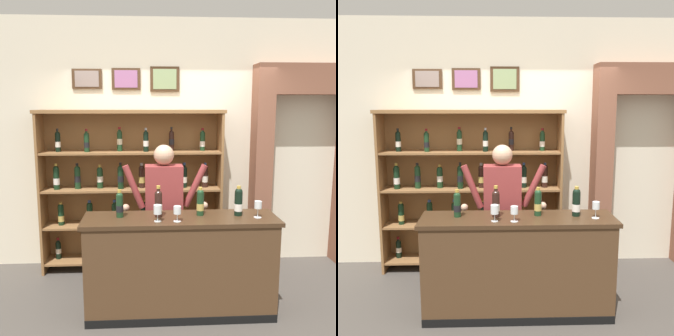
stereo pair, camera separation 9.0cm
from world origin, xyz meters
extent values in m
cube|color=#47423D|center=(0.00, 0.00, -0.01)|extent=(14.00, 14.00, 0.02)
cube|color=beige|center=(0.00, 1.36, 1.56)|extent=(12.00, 0.16, 3.12)
cube|color=#422B19|center=(-1.02, 1.26, 2.38)|extent=(0.36, 0.02, 0.24)
cube|color=gray|center=(-1.02, 1.25, 2.38)|extent=(0.29, 0.01, 0.19)
cube|color=#422B19|center=(-0.55, 1.26, 2.38)|extent=(0.35, 0.02, 0.26)
cube|color=#925886|center=(-0.55, 1.25, 2.38)|extent=(0.28, 0.01, 0.21)
cube|color=#422B19|center=(-0.07, 1.26, 2.38)|extent=(0.36, 0.02, 0.30)
cube|color=gray|center=(-0.07, 1.25, 2.38)|extent=(0.29, 0.01, 0.24)
cube|color=olive|center=(-1.58, 1.07, 1.00)|extent=(0.03, 0.36, 2.00)
cube|color=olive|center=(0.60, 1.07, 1.00)|extent=(0.03, 0.36, 2.00)
cube|color=olive|center=(-0.49, 1.25, 1.00)|extent=(2.21, 0.02, 2.00)
cube|color=olive|center=(-0.49, 1.07, 0.13)|extent=(2.15, 0.34, 0.03)
cylinder|color=black|center=(-1.43, 1.09, 0.24)|extent=(0.07, 0.07, 0.19)
sphere|color=black|center=(-1.43, 1.09, 0.34)|extent=(0.07, 0.07, 0.07)
cylinder|color=black|center=(-1.43, 1.09, 0.37)|extent=(0.03, 0.03, 0.08)
cylinder|color=maroon|center=(-1.43, 1.09, 0.40)|extent=(0.04, 0.04, 0.03)
cylinder|color=silver|center=(-1.43, 1.09, 0.24)|extent=(0.07, 0.07, 0.06)
cylinder|color=#19381E|center=(-1.08, 1.04, 0.23)|extent=(0.07, 0.07, 0.19)
sphere|color=#19381E|center=(-1.08, 1.04, 0.33)|extent=(0.07, 0.07, 0.07)
cylinder|color=#19381E|center=(-1.08, 1.04, 0.36)|extent=(0.03, 0.03, 0.06)
cylinder|color=#B79338|center=(-1.08, 1.04, 0.38)|extent=(0.03, 0.03, 0.03)
cylinder|color=silver|center=(-1.08, 1.04, 0.21)|extent=(0.07, 0.07, 0.06)
cylinder|color=black|center=(-0.76, 1.08, 0.23)|extent=(0.07, 0.07, 0.19)
sphere|color=black|center=(-0.76, 1.08, 0.33)|extent=(0.07, 0.07, 0.07)
cylinder|color=black|center=(-0.76, 1.08, 0.36)|extent=(0.03, 0.03, 0.06)
cylinder|color=black|center=(-0.76, 1.08, 0.38)|extent=(0.04, 0.04, 0.03)
cylinder|color=tan|center=(-0.76, 1.08, 0.22)|extent=(0.07, 0.07, 0.06)
cylinder|color=black|center=(-0.46, 1.09, 0.23)|extent=(0.07, 0.07, 0.19)
sphere|color=black|center=(-0.46, 1.09, 0.33)|extent=(0.07, 0.07, 0.07)
cylinder|color=black|center=(-0.46, 1.09, 0.36)|extent=(0.03, 0.03, 0.07)
cylinder|color=navy|center=(-0.46, 1.09, 0.39)|extent=(0.04, 0.04, 0.03)
cylinder|color=silver|center=(-0.46, 1.09, 0.23)|extent=(0.07, 0.07, 0.06)
cylinder|color=black|center=(-0.19, 1.11, 0.23)|extent=(0.07, 0.07, 0.19)
sphere|color=black|center=(-0.19, 1.11, 0.33)|extent=(0.07, 0.07, 0.07)
cylinder|color=black|center=(-0.19, 1.11, 0.36)|extent=(0.03, 0.03, 0.06)
cylinder|color=maroon|center=(-0.19, 1.11, 0.38)|extent=(0.03, 0.03, 0.03)
cylinder|color=silver|center=(-0.19, 1.11, 0.23)|extent=(0.07, 0.07, 0.06)
cylinder|color=black|center=(0.11, 1.04, 0.24)|extent=(0.07, 0.07, 0.20)
sphere|color=black|center=(0.11, 1.04, 0.35)|extent=(0.07, 0.07, 0.07)
cylinder|color=black|center=(0.11, 1.04, 0.38)|extent=(0.03, 0.03, 0.08)
cylinder|color=#99999E|center=(0.11, 1.04, 0.41)|extent=(0.04, 0.04, 0.03)
cylinder|color=beige|center=(0.11, 1.04, 0.25)|extent=(0.07, 0.07, 0.06)
cylinder|color=black|center=(0.43, 1.09, 0.24)|extent=(0.07, 0.07, 0.20)
sphere|color=black|center=(0.43, 1.09, 0.34)|extent=(0.07, 0.07, 0.07)
cylinder|color=black|center=(0.43, 1.09, 0.37)|extent=(0.03, 0.03, 0.06)
cylinder|color=navy|center=(0.43, 1.09, 0.39)|extent=(0.03, 0.03, 0.03)
cylinder|color=tan|center=(0.43, 1.09, 0.22)|extent=(0.07, 0.07, 0.06)
cube|color=olive|center=(-0.49, 1.07, 0.58)|extent=(2.15, 0.34, 0.02)
cylinder|color=black|center=(-1.37, 1.06, 0.71)|extent=(0.07, 0.07, 0.23)
sphere|color=black|center=(-1.37, 1.06, 0.83)|extent=(0.07, 0.07, 0.07)
cylinder|color=black|center=(-1.37, 1.06, 0.85)|extent=(0.04, 0.04, 0.06)
cylinder|color=#B79338|center=(-1.37, 1.06, 0.87)|extent=(0.04, 0.04, 0.03)
cylinder|color=tan|center=(-1.37, 1.06, 0.68)|extent=(0.08, 0.08, 0.07)
cylinder|color=black|center=(-1.01, 1.07, 0.71)|extent=(0.07, 0.07, 0.24)
sphere|color=black|center=(-1.01, 1.07, 0.84)|extent=(0.07, 0.07, 0.07)
cylinder|color=black|center=(-1.01, 1.07, 0.86)|extent=(0.03, 0.03, 0.06)
cylinder|color=navy|center=(-1.01, 1.07, 0.88)|extent=(0.04, 0.04, 0.03)
cylinder|color=black|center=(-1.01, 1.07, 0.71)|extent=(0.08, 0.08, 0.08)
cylinder|color=black|center=(-0.70, 1.05, 0.71)|extent=(0.07, 0.07, 0.23)
sphere|color=black|center=(-0.70, 1.05, 0.83)|extent=(0.07, 0.07, 0.07)
cylinder|color=black|center=(-0.70, 1.05, 0.86)|extent=(0.03, 0.03, 0.08)
cylinder|color=navy|center=(-0.70, 1.05, 0.89)|extent=(0.04, 0.04, 0.03)
cylinder|color=silver|center=(-0.70, 1.05, 0.69)|extent=(0.08, 0.08, 0.07)
cylinder|color=black|center=(-0.34, 1.05, 0.71)|extent=(0.07, 0.07, 0.24)
sphere|color=black|center=(-0.34, 1.05, 0.84)|extent=(0.07, 0.07, 0.07)
cylinder|color=black|center=(-0.34, 1.05, 0.87)|extent=(0.03, 0.03, 0.06)
cylinder|color=#B79338|center=(-0.34, 1.05, 0.89)|extent=(0.03, 0.03, 0.03)
cylinder|color=silver|center=(-0.34, 1.05, 0.72)|extent=(0.08, 0.08, 0.08)
cylinder|color=#19381E|center=(0.08, 1.04, 0.71)|extent=(0.07, 0.07, 0.24)
sphere|color=#19381E|center=(0.08, 1.04, 0.84)|extent=(0.07, 0.07, 0.07)
cylinder|color=#19381E|center=(0.08, 1.04, 0.87)|extent=(0.04, 0.04, 0.07)
cylinder|color=#99999E|center=(0.08, 1.04, 0.89)|extent=(0.04, 0.04, 0.03)
cylinder|color=beige|center=(0.08, 1.04, 0.69)|extent=(0.08, 0.08, 0.08)
cylinder|color=black|center=(0.38, 1.05, 0.71)|extent=(0.07, 0.07, 0.23)
sphere|color=black|center=(0.38, 1.05, 0.83)|extent=(0.07, 0.07, 0.07)
cylinder|color=black|center=(0.38, 1.05, 0.85)|extent=(0.03, 0.03, 0.07)
cylinder|color=maroon|center=(0.38, 1.05, 0.88)|extent=(0.04, 0.04, 0.03)
cylinder|color=black|center=(0.38, 1.05, 0.70)|extent=(0.08, 0.08, 0.07)
cube|color=olive|center=(-0.49, 1.07, 1.04)|extent=(2.15, 0.34, 0.02)
cylinder|color=black|center=(-1.39, 1.04, 1.17)|extent=(0.07, 0.07, 0.24)
sphere|color=black|center=(-1.39, 1.04, 1.30)|extent=(0.07, 0.07, 0.07)
cylinder|color=black|center=(-1.39, 1.04, 1.33)|extent=(0.03, 0.03, 0.07)
cylinder|color=#B79338|center=(-1.39, 1.04, 1.35)|extent=(0.03, 0.03, 0.03)
cylinder|color=silver|center=(-1.39, 1.04, 1.15)|extent=(0.07, 0.07, 0.08)
cylinder|color=#19381E|center=(-1.15, 1.06, 1.17)|extent=(0.07, 0.07, 0.24)
sphere|color=#19381E|center=(-1.15, 1.06, 1.29)|extent=(0.07, 0.07, 0.07)
cylinder|color=#19381E|center=(-1.15, 1.06, 1.32)|extent=(0.03, 0.03, 0.07)
cylinder|color=black|center=(-1.15, 1.06, 1.35)|extent=(0.03, 0.03, 0.03)
cylinder|color=black|center=(-1.15, 1.06, 1.17)|extent=(0.07, 0.07, 0.08)
cylinder|color=#19381E|center=(-0.88, 1.08, 1.16)|extent=(0.07, 0.07, 0.22)
sphere|color=#19381E|center=(-0.88, 1.08, 1.28)|extent=(0.07, 0.07, 0.07)
cylinder|color=#19381E|center=(-0.88, 1.08, 1.30)|extent=(0.03, 0.03, 0.06)
cylinder|color=#B79338|center=(-0.88, 1.08, 1.32)|extent=(0.03, 0.03, 0.03)
cylinder|color=silver|center=(-0.88, 1.08, 1.16)|extent=(0.07, 0.07, 0.07)
cylinder|color=black|center=(-0.62, 1.03, 1.17)|extent=(0.07, 0.07, 0.24)
sphere|color=black|center=(-0.62, 1.03, 1.30)|extent=(0.07, 0.07, 0.07)
cylinder|color=black|center=(-0.62, 1.03, 1.33)|extent=(0.03, 0.03, 0.08)
cylinder|color=black|center=(-0.62, 1.03, 1.36)|extent=(0.03, 0.03, 0.03)
cylinder|color=black|center=(-0.62, 1.03, 1.17)|extent=(0.07, 0.07, 0.08)
cylinder|color=black|center=(-0.37, 1.07, 1.17)|extent=(0.07, 0.07, 0.24)
sphere|color=black|center=(-0.37, 1.07, 1.29)|extent=(0.07, 0.07, 0.07)
cylinder|color=black|center=(-0.37, 1.07, 1.32)|extent=(0.03, 0.03, 0.07)
cylinder|color=#99999E|center=(-0.37, 1.07, 1.34)|extent=(0.04, 0.04, 0.03)
cylinder|color=tan|center=(-0.37, 1.07, 1.15)|extent=(0.07, 0.07, 0.08)
cylinder|color=#19381E|center=(-0.09, 1.09, 1.16)|extent=(0.07, 0.07, 0.23)
sphere|color=#19381E|center=(-0.09, 1.09, 1.29)|extent=(0.07, 0.07, 0.07)
cylinder|color=#19381E|center=(-0.09, 1.09, 1.32)|extent=(0.03, 0.03, 0.07)
cylinder|color=#B79338|center=(-0.09, 1.09, 1.34)|extent=(0.03, 0.03, 0.03)
cylinder|color=silver|center=(-0.09, 1.09, 1.16)|extent=(0.07, 0.07, 0.07)
cylinder|color=black|center=(0.16, 1.07, 1.16)|extent=(0.07, 0.07, 0.23)
sphere|color=black|center=(0.16, 1.07, 1.28)|extent=(0.07, 0.07, 0.07)
cylinder|color=black|center=(0.16, 1.07, 1.32)|extent=(0.03, 0.03, 0.08)
cylinder|color=navy|center=(0.16, 1.07, 1.35)|extent=(0.04, 0.04, 0.03)
cylinder|color=silver|center=(0.16, 1.07, 1.15)|extent=(0.07, 0.07, 0.07)
cylinder|color=black|center=(0.42, 1.06, 1.17)|extent=(0.07, 0.07, 0.24)
sphere|color=black|center=(0.42, 1.06, 1.30)|extent=(0.07, 0.07, 0.07)
cylinder|color=black|center=(0.42, 1.06, 1.32)|extent=(0.03, 0.03, 0.06)
cylinder|color=navy|center=(0.42, 1.06, 1.34)|extent=(0.03, 0.03, 0.03)
cylinder|color=silver|center=(0.42, 1.06, 1.15)|extent=(0.07, 0.07, 0.08)
cube|color=olive|center=(-0.49, 1.07, 1.49)|extent=(2.15, 0.34, 0.02)
cylinder|color=black|center=(-1.36, 1.07, 1.61)|extent=(0.06, 0.06, 0.21)
sphere|color=black|center=(-1.36, 1.07, 1.72)|extent=(0.06, 0.06, 0.06)
cylinder|color=black|center=(-1.36, 1.07, 1.75)|extent=(0.02, 0.02, 0.07)
cylinder|color=black|center=(-1.36, 1.07, 1.77)|extent=(0.03, 0.03, 0.03)
cylinder|color=silver|center=(-1.36, 1.07, 1.59)|extent=(0.06, 0.06, 0.07)
cylinder|color=#19381E|center=(-1.02, 1.03, 1.61)|extent=(0.06, 0.06, 0.20)
sphere|color=#19381E|center=(-1.02, 1.03, 1.71)|extent=(0.06, 0.06, 0.06)
cylinder|color=#19381E|center=(-1.02, 1.03, 1.74)|extent=(0.03, 0.03, 0.07)
cylinder|color=maroon|center=(-1.02, 1.03, 1.77)|extent=(0.03, 0.03, 0.03)
cylinder|color=black|center=(-1.02, 1.03, 1.59)|extent=(0.06, 0.06, 0.06)
cylinder|color=#19381E|center=(-0.63, 1.09, 1.61)|extent=(0.06, 0.06, 0.22)
sphere|color=#19381E|center=(-0.63, 1.09, 1.73)|extent=(0.06, 0.06, 0.06)
cylinder|color=#19381E|center=(-0.63, 1.09, 1.76)|extent=(0.03, 0.03, 0.07)
cylinder|color=maroon|center=(-0.63, 1.09, 1.78)|extent=(0.03, 0.03, 0.03)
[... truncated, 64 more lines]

